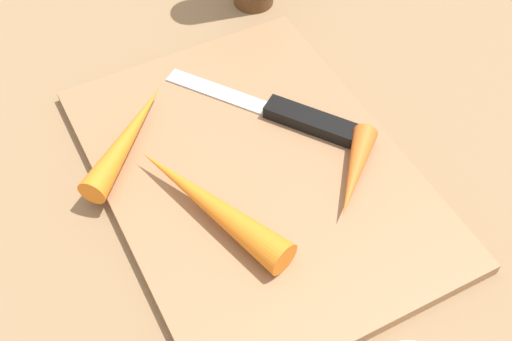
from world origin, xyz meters
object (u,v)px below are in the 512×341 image
cutting_board (256,175)px  carrot_longest (209,203)px  knife (298,117)px  carrot_medium (128,137)px  carrot_shortest (355,172)px

cutting_board → carrot_longest: 0.07m
cutting_board → knife: (-0.04, 0.06, 0.01)m
carrot_longest → carrot_medium: size_ratio=1.22×
knife → carrot_medium: 0.16m
knife → carrot_longest: 0.13m
knife → cutting_board: bearing=83.7°
cutting_board → carrot_shortest: (0.05, 0.07, 0.02)m
knife → carrot_medium: (-0.04, -0.15, 0.01)m
cutting_board → knife: bearing=119.5°
carrot_longest → carrot_shortest: 0.13m
knife → carrot_longest: carrot_longest is taller
cutting_board → carrot_longest: carrot_longest is taller
carrot_medium → carrot_shortest: (0.13, 0.16, -0.00)m
carrot_medium → carrot_shortest: carrot_medium is taller
cutting_board → carrot_longest: (0.02, -0.06, 0.02)m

